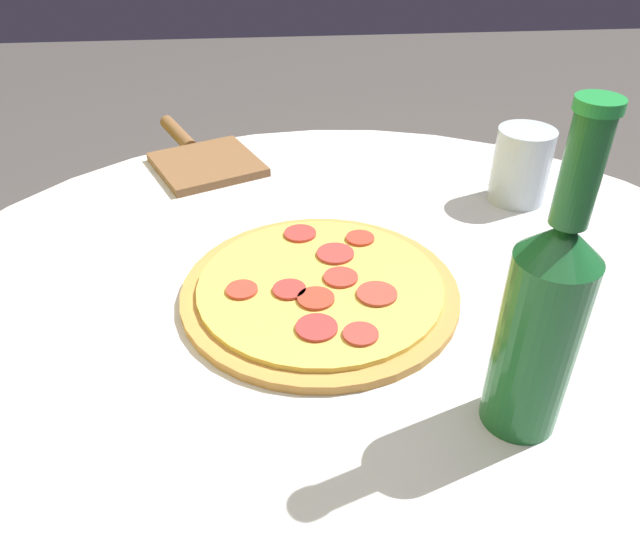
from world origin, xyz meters
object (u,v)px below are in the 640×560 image
at_px(pizza_paddle, 201,158).
at_px(beer_bottle, 542,320).
at_px(drinking_glass, 521,166).
at_px(pizza, 320,289).

bearing_deg(pizza_paddle, beer_bottle, -174.81).
xyz_separation_m(pizza_paddle, drinking_glass, (-0.16, -0.43, 0.04)).
bearing_deg(pizza, pizza_paddle, 23.02).
bearing_deg(pizza, beer_bottle, -140.88).
xyz_separation_m(pizza, beer_bottle, (-0.18, -0.15, 0.10)).
bearing_deg(drinking_glass, pizza_paddle, 69.83).
bearing_deg(beer_bottle, pizza, 39.12).
height_order(pizza, beer_bottle, beer_bottle).
distance_m(pizza, drinking_glass, 0.34).
xyz_separation_m(beer_bottle, pizza_paddle, (0.53, 0.30, -0.10)).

